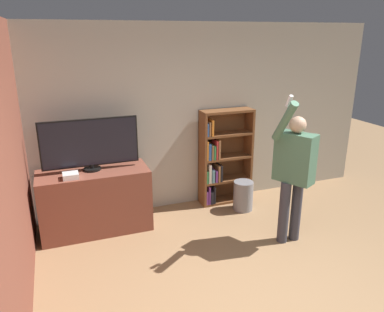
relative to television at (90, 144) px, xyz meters
name	(u,v)px	position (x,y,z in m)	size (l,w,h in m)	color
wall_back	(182,118)	(1.37, 0.38, 0.15)	(6.31, 0.06, 2.70)	#B2AD9E
wall_side_brick	(12,166)	(-0.82, -1.04, 0.15)	(0.06, 4.38, 2.70)	brown
tv_ledge	(95,201)	(0.00, -0.04, -0.78)	(1.42, 0.60, 0.84)	brown
television	(90,144)	(0.00, 0.00, 0.00)	(1.22, 0.22, 0.68)	black
game_console	(71,176)	(-0.28, -0.21, -0.32)	(0.19, 0.17, 0.07)	white
bookshelf	(221,159)	(1.94, 0.20, -0.50)	(0.81, 0.28, 1.47)	brown
person	(294,168)	(2.27, -1.19, -0.21)	(0.61, 0.57, 1.92)	#383842
waste_bin	(243,196)	(2.14, -0.19, -0.98)	(0.29, 0.29, 0.45)	gray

